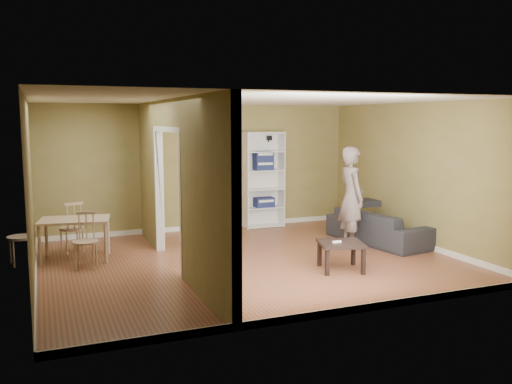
# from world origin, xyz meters

# --- Properties ---
(room_shell) EXTENTS (6.50, 6.50, 6.50)m
(room_shell) POSITION_xyz_m (0.00, 0.00, 1.30)
(room_shell) COLOR #9A5035
(room_shell) RESTS_ON ground
(partition) EXTENTS (0.22, 5.50, 2.60)m
(partition) POSITION_xyz_m (-1.20, 0.00, 1.30)
(partition) COLOR olive
(partition) RESTS_ON ground
(wall_speaker) EXTENTS (0.10, 0.10, 0.10)m
(wall_speaker) POSITION_xyz_m (1.50, 2.69, 1.90)
(wall_speaker) COLOR black
(wall_speaker) RESTS_ON room_shell
(sofa) EXTENTS (2.21, 1.21, 0.80)m
(sofa) POSITION_xyz_m (2.70, 0.32, 0.40)
(sofa) COLOR #27282D
(sofa) RESTS_ON ground
(person) EXTENTS (0.84, 0.69, 2.14)m
(person) POSITION_xyz_m (2.04, 0.20, 1.07)
(person) COLOR slate
(person) RESTS_ON ground
(bookshelf) EXTENTS (0.86, 0.38, 2.04)m
(bookshelf) POSITION_xyz_m (1.31, 2.61, 1.02)
(bookshelf) COLOR white
(bookshelf) RESTS_ON ground
(paper_box_navy_a) EXTENTS (0.40, 0.26, 0.21)m
(paper_box_navy_a) POSITION_xyz_m (1.33, 2.56, 0.53)
(paper_box_navy_a) COLOR #121847
(paper_box_navy_a) RESTS_ON bookshelf
(paper_box_navy_b) EXTENTS (0.39, 0.26, 0.20)m
(paper_box_navy_b) POSITION_xyz_m (1.31, 2.56, 1.33)
(paper_box_navy_b) COLOR navy
(paper_box_navy_b) RESTS_ON bookshelf
(paper_box_navy_c) EXTENTS (0.39, 0.25, 0.20)m
(paper_box_navy_c) POSITION_xyz_m (1.31, 2.56, 1.53)
(paper_box_navy_c) COLOR navy
(paper_box_navy_c) RESTS_ON bookshelf
(coffee_table) EXTENTS (0.65, 0.65, 0.44)m
(coffee_table) POSITION_xyz_m (1.10, -1.05, 0.37)
(coffee_table) COLOR #34231F
(coffee_table) RESTS_ON ground
(game_controller) EXTENTS (0.14, 0.04, 0.03)m
(game_controller) POSITION_xyz_m (1.03, -1.04, 0.45)
(game_controller) COLOR white
(game_controller) RESTS_ON coffee_table
(dining_table) EXTENTS (1.09, 0.73, 0.68)m
(dining_table) POSITION_xyz_m (-2.63, 1.13, 0.61)
(dining_table) COLOR tan
(dining_table) RESTS_ON ground
(chair_left) EXTENTS (0.51, 0.51, 0.93)m
(chair_left) POSITION_xyz_m (-3.45, 1.15, 0.46)
(chair_left) COLOR tan
(chair_left) RESTS_ON ground
(chair_near) EXTENTS (0.48, 0.48, 0.87)m
(chair_near) POSITION_xyz_m (-2.51, 0.54, 0.43)
(chair_near) COLOR tan
(chair_near) RESTS_ON ground
(chair_far) EXTENTS (0.51, 0.51, 0.90)m
(chair_far) POSITION_xyz_m (-2.65, 1.68, 0.45)
(chair_far) COLOR #D7BB70
(chair_far) RESTS_ON ground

